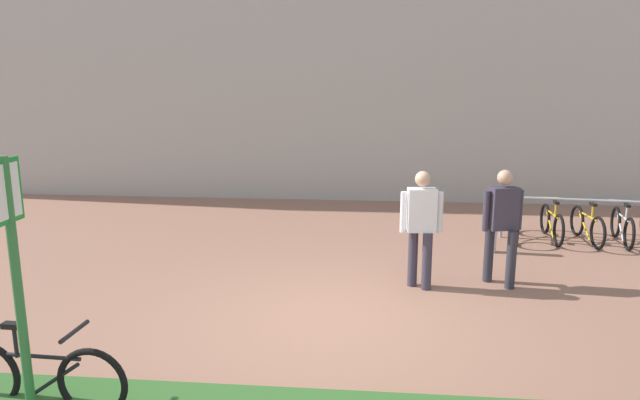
% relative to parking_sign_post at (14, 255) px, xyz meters
% --- Properties ---
extents(ground_plane, '(60.00, 60.00, 0.00)m').
position_rel_parking_sign_post_xyz_m(ground_plane, '(2.42, 2.47, -1.54)').
color(ground_plane, '#936651').
extents(building_facade, '(28.00, 1.20, 10.00)m').
position_rel_parking_sign_post_xyz_m(building_facade, '(2.42, 10.56, 3.46)').
color(building_facade, '#B2ADA3').
rests_on(building_facade, ground).
extents(parking_sign_post, '(0.08, 0.36, 2.35)m').
position_rel_parking_sign_post_xyz_m(parking_sign_post, '(0.00, 0.00, 0.00)').
color(parking_sign_post, '#2D7238').
rests_on(parking_sign_post, ground).
extents(bike_at_sign, '(1.68, 0.42, 0.86)m').
position_rel_parking_sign_post_xyz_m(bike_at_sign, '(-0.03, 0.18, -1.19)').
color(bike_at_sign, black).
rests_on(bike_at_sign, ground).
extents(bike_rack_cluster, '(3.74, 1.87, 0.83)m').
position_rel_parking_sign_post_xyz_m(bike_rack_cluster, '(7.24, 6.43, -1.20)').
color(bike_rack_cluster, '#99999E').
rests_on(bike_rack_cluster, ground).
extents(bollard_steel, '(0.16, 0.16, 0.90)m').
position_rel_parking_sign_post_xyz_m(bollard_steel, '(5.02, 5.64, -1.09)').
color(bollard_steel, '#ADADB2').
rests_on(bollard_steel, ground).
extents(person_shirt_white, '(0.61, 0.28, 1.72)m').
position_rel_parking_sign_post_xyz_m(person_shirt_white, '(3.61, 3.73, -0.56)').
color(person_shirt_white, '#383342').
rests_on(person_shirt_white, ground).
extents(person_suited_dark, '(0.59, 0.41, 1.72)m').
position_rel_parking_sign_post_xyz_m(person_suited_dark, '(4.78, 3.96, -0.56)').
color(person_suited_dark, '#2D2D38').
rests_on(person_suited_dark, ground).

